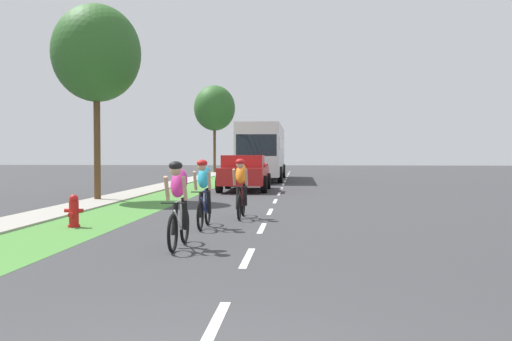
% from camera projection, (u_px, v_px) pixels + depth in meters
% --- Properties ---
extents(ground_plane, '(120.00, 120.00, 0.00)m').
position_uv_depth(ground_plane, '(279.00, 194.00, 24.02)').
color(ground_plane, '#38383A').
extents(grass_verge, '(2.13, 70.00, 0.01)m').
position_uv_depth(grass_verge, '(176.00, 194.00, 24.34)').
color(grass_verge, '#478438').
rests_on(grass_verge, ground_plane).
extents(sidewalk_concrete, '(1.48, 70.00, 0.10)m').
position_uv_depth(sidewalk_concrete, '(134.00, 194.00, 24.47)').
color(sidewalk_concrete, '#9E998E').
rests_on(sidewalk_concrete, ground_plane).
extents(lane_markings_center, '(0.12, 54.07, 0.01)m').
position_uv_depth(lane_markings_center, '(281.00, 188.00, 28.00)').
color(lane_markings_center, white).
rests_on(lane_markings_center, ground_plane).
extents(fire_hydrant_red, '(0.44, 0.38, 0.76)m').
position_uv_depth(fire_hydrant_red, '(74.00, 211.00, 13.28)').
color(fire_hydrant_red, red).
rests_on(fire_hydrant_red, ground_plane).
extents(cyclist_lead, '(0.42, 1.72, 1.58)m').
position_uv_depth(cyclist_lead, '(179.00, 203.00, 10.33)').
color(cyclist_lead, black).
rests_on(cyclist_lead, ground_plane).
extents(cyclist_trailing, '(0.42, 1.72, 1.58)m').
position_uv_depth(cyclist_trailing, '(204.00, 193.00, 13.16)').
color(cyclist_trailing, black).
rests_on(cyclist_trailing, ground_plane).
extents(cyclist_distant, '(0.42, 1.72, 1.58)m').
position_uv_depth(cyclist_distant, '(241.00, 188.00, 15.14)').
color(cyclist_distant, black).
rests_on(cyclist_distant, ground_plane).
extents(pickup_red, '(2.22, 5.10, 1.64)m').
position_uv_depth(pickup_red, '(245.00, 173.00, 26.29)').
color(pickup_red, red).
rests_on(pickup_red, ground_plane).
extents(bus_white, '(2.78, 11.60, 3.48)m').
position_uv_depth(bus_white, '(263.00, 150.00, 37.21)').
color(bus_white, silver).
rests_on(bus_white, ground_plane).
extents(street_tree_near, '(3.21, 3.21, 7.13)m').
position_uv_depth(street_tree_near, '(96.00, 54.00, 20.77)').
color(street_tree_near, brown).
rests_on(street_tree_near, ground_plane).
extents(street_tree_far, '(3.65, 3.65, 7.77)m').
position_uv_depth(street_tree_far, '(215.00, 108.00, 50.78)').
color(street_tree_far, brown).
rests_on(street_tree_far, ground_plane).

